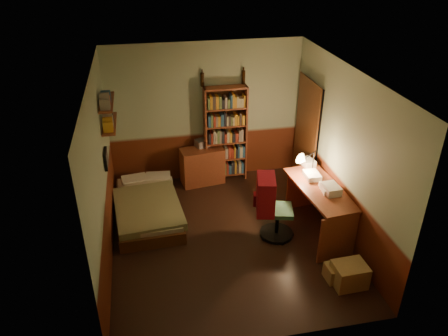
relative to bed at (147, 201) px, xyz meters
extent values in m
cube|color=black|center=(1.18, -0.85, -0.28)|extent=(3.50, 4.00, 0.02)
cube|color=silver|center=(1.18, -0.85, 2.34)|extent=(3.50, 4.00, 0.02)
cube|color=#93A786|center=(1.18, 1.16, 1.03)|extent=(3.50, 0.02, 2.60)
cube|color=#93A786|center=(-0.58, -0.85, 1.03)|extent=(0.02, 4.00, 2.60)
cube|color=#93A786|center=(2.94, -0.85, 1.03)|extent=(0.02, 4.00, 2.60)
cube|color=#93A786|center=(1.18, -2.86, 1.03)|extent=(3.50, 0.02, 2.60)
cube|color=black|center=(2.90, 0.45, 0.73)|extent=(0.06, 0.90, 2.00)
cube|color=#462511|center=(2.86, 0.45, 0.73)|extent=(0.02, 0.98, 2.08)
cube|color=#677044|center=(0.00, 0.00, 0.00)|extent=(1.05, 1.87, 0.54)
cube|color=brown|center=(1.06, 0.92, 0.08)|extent=(0.83, 0.50, 0.70)
cube|color=#B2B2B7|center=(1.09, 1.04, 0.49)|extent=(0.31, 0.28, 0.14)
cube|color=brown|center=(1.52, 1.00, 0.64)|extent=(0.79, 0.26, 1.82)
cylinder|color=black|center=(1.13, 1.11, 1.67)|extent=(0.08, 0.08, 0.24)
cylinder|color=black|center=(1.87, 1.11, 1.67)|extent=(0.07, 0.07, 0.24)
cube|color=brown|center=(2.62, -0.94, 0.12)|extent=(0.76, 1.53, 0.79)
cube|color=silver|center=(2.67, -0.21, 0.57)|extent=(0.24, 0.29, 0.10)
cone|color=black|center=(2.66, -0.46, 0.80)|extent=(0.17, 0.17, 0.56)
cube|color=#2E5E41|center=(1.95, -0.95, 0.24)|extent=(0.60, 0.56, 1.03)
cube|color=maroon|center=(1.70, -1.04, 1.04)|extent=(0.44, 0.55, 0.58)
cube|color=brown|center=(-0.46, 0.25, 1.33)|extent=(0.20, 0.90, 0.03)
cube|color=brown|center=(-0.46, 0.25, 1.68)|extent=(0.20, 0.90, 0.03)
cube|color=black|center=(-0.54, -0.25, 0.98)|extent=(0.04, 0.32, 0.26)
cube|color=#A1894F|center=(2.59, -2.18, -0.11)|extent=(0.45, 0.37, 0.33)
cube|color=#A1894F|center=(2.48, -2.05, -0.16)|extent=(0.33, 0.28, 0.22)
camera|label=1|loc=(0.08, -6.22, 3.96)|focal=35.00mm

